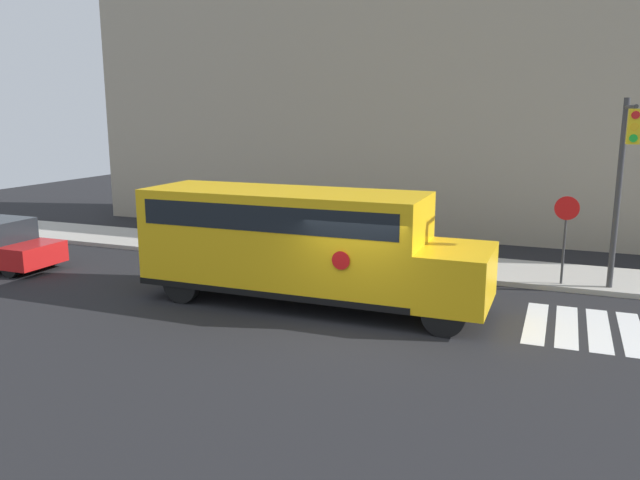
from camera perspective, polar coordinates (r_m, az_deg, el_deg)
The scene contains 7 objects.
ground_plane at distance 14.84m, azimuth 2.94°, elevation -8.03°, with size 60.00×60.00×0.00m, color black.
sidewalk_strip at distance 20.83m, azimuth 8.66°, elevation -2.14°, with size 44.00×3.00×0.15m.
building_backdrop at distance 26.63m, azimuth 12.25°, elevation 12.38°, with size 32.00×4.00×10.90m.
crosswalk_stripes at distance 16.14m, azimuth 26.64°, elevation -7.64°, with size 4.70×3.20×0.01m.
school_bus at distance 16.26m, azimuth -2.05°, elevation 0.02°, with size 9.06×2.57×2.99m.
stop_sign at distance 18.89m, azimuth 21.52°, elevation 0.97°, with size 0.67×0.10×2.68m.
traffic_light at distance 17.94m, azimuth 25.98°, elevation 5.80°, with size 0.28×2.86×5.36m.
Camera 1 is at (4.41, -13.26, 4.99)m, focal length 35.00 mm.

